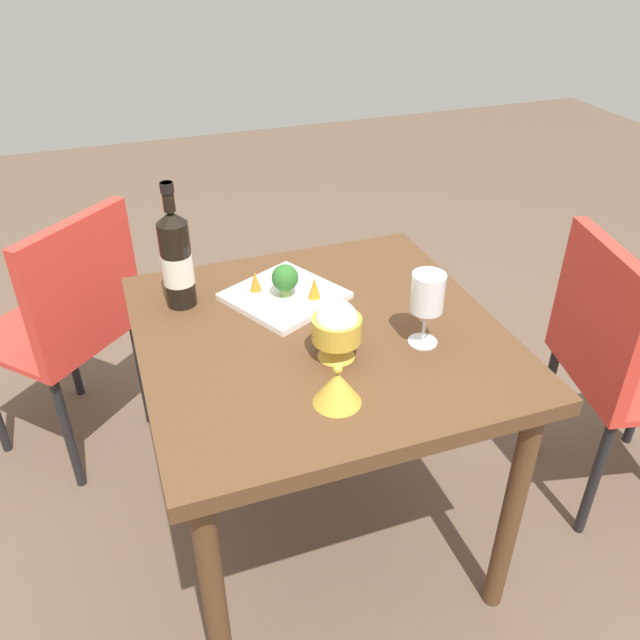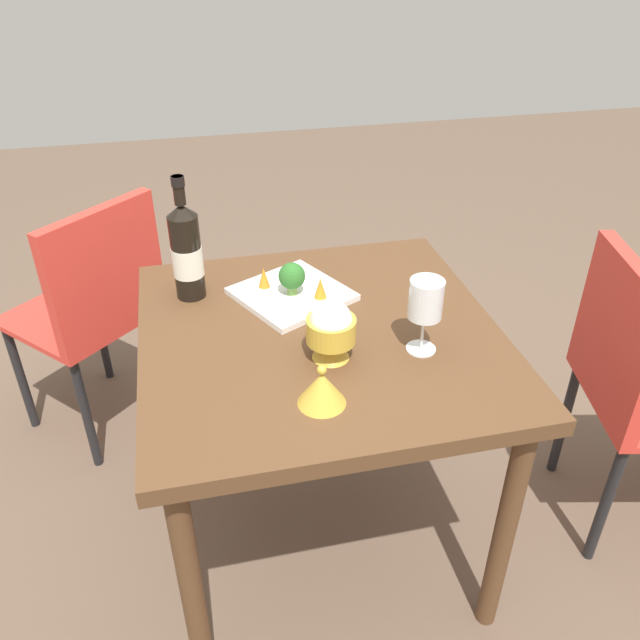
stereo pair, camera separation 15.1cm
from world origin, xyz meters
The scene contains 12 objects.
ground_plane centered at (0.00, 0.00, 0.00)m, with size 8.00×8.00×0.00m, color brown.
dining_table centered at (0.00, 0.00, 0.63)m, with size 0.84×0.84×0.72m.
chair_near_window centered at (0.83, -0.10, 0.53)m, with size 0.48×0.48×0.85m.
chair_by_wall centered at (-0.58, 0.60, 0.53)m, with size 0.57×0.57×0.85m.
wine_bottle centered at (-0.29, 0.23, 0.85)m, with size 0.08×0.08×0.32m.
wine_glass centered at (0.21, -0.13, 0.85)m, with size 0.08×0.08×0.18m.
rice_bowl centered at (0.00, -0.11, 0.80)m, with size 0.11×0.11×0.14m.
rice_bowl_lid centered at (-0.05, -0.26, 0.76)m, with size 0.10×0.10×0.09m.
serving_plate centered at (-0.04, 0.17, 0.73)m, with size 0.34×0.34×0.02m.
broccoli_floret centered at (-0.04, 0.16, 0.79)m, with size 0.07×0.07×0.09m.
carrot_garnish_left centered at (-0.10, 0.21, 0.77)m, with size 0.03×0.03×0.05m.
carrot_garnish_right centered at (0.03, 0.12, 0.77)m, with size 0.03×0.03×0.06m.
Camera 1 is at (-0.43, -1.20, 1.58)m, focal length 36.28 mm.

